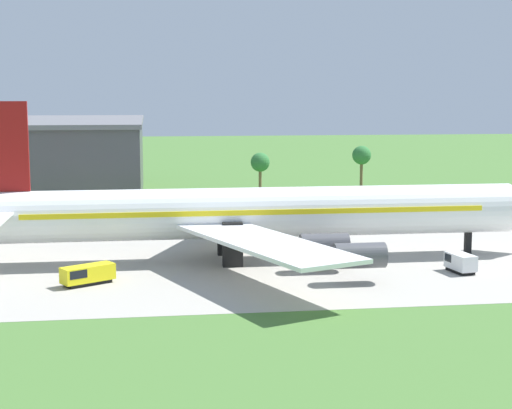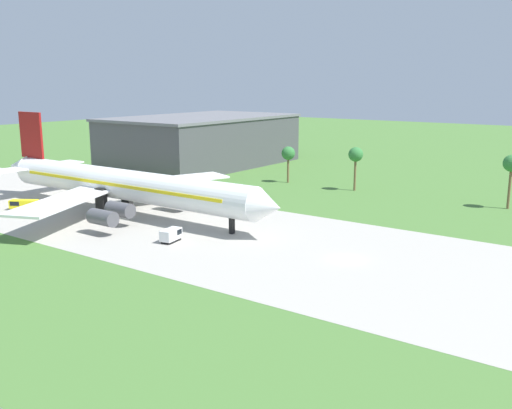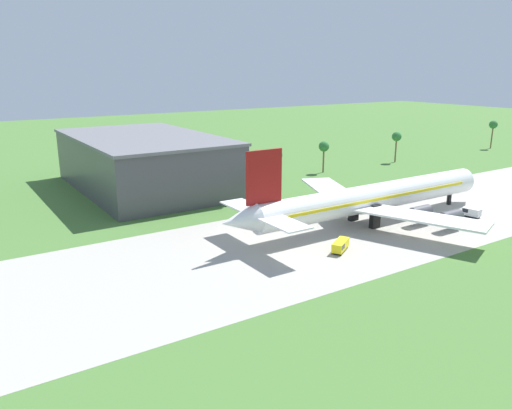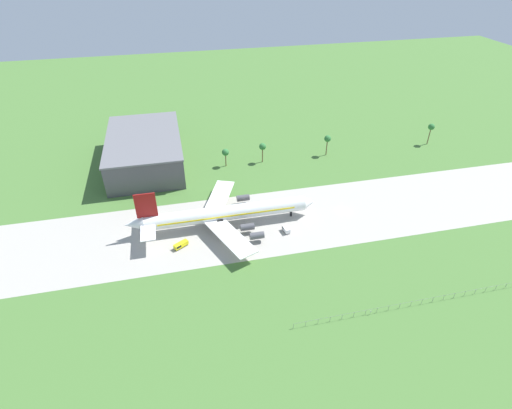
{
  "view_description": "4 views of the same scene",
  "coord_description": "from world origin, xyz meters",
  "views": [
    {
      "loc": [
        -64.16,
        -93.18,
        20.41
      ],
      "look_at": [
        -51.13,
        1.77,
        6.99
      ],
      "focal_mm": 55.0,
      "sensor_mm": 36.0,
      "label": 1
    },
    {
      "loc": [
        37.03,
        -75.7,
        26.59
      ],
      "look_at": [
        -18.18,
        1.77,
        5.99
      ],
      "focal_mm": 40.0,
      "sensor_mm": 36.0,
      "label": 2
    },
    {
      "loc": [
        -135.16,
        -76.88,
        34.89
      ],
      "look_at": [
        -84.08,
        1.77,
        9.1
      ],
      "focal_mm": 35.0,
      "sensor_mm": 36.0,
      "label": 3
    },
    {
      "loc": [
        -69.01,
        -130.38,
        100.99
      ],
      "look_at": [
        -38.1,
        5.0,
        6.0
      ],
      "focal_mm": 28.0,
      "sensor_mm": 36.0,
      "label": 4
    }
  ],
  "objects": [
    {
      "name": "palm_tree_row",
      "position": [
        4.9,
        52.0,
        9.05
      ],
      "size": [
        120.92,
        3.6,
        12.38
      ],
      "color": "brown",
      "rests_on": "ground_plane"
    },
    {
      "name": "jet_airliner",
      "position": [
        -52.45,
        1.77,
        5.93
      ],
      "size": [
        78.67,
        55.98,
        19.7
      ],
      "color": "white",
      "rests_on": "ground_plane"
    },
    {
      "name": "baggage_tug",
      "position": [
        -71.13,
        -8.65,
        1.16
      ],
      "size": [
        5.97,
        4.76,
        2.13
      ],
      "color": "black",
      "rests_on": "ground_plane"
    },
    {
      "name": "terminal_building",
      "position": [
        -83.55,
        63.62,
        7.88
      ],
      "size": [
        36.72,
        61.2,
        15.73
      ],
      "color": "#47474C",
      "rests_on": "ground_plane"
    },
    {
      "name": "fuel_truck",
      "position": [
        -28.63,
        -8.26,
        1.2
      ],
      "size": [
        2.66,
        4.35,
        2.21
      ],
      "color": "black",
      "rests_on": "ground_plane"
    }
  ]
}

